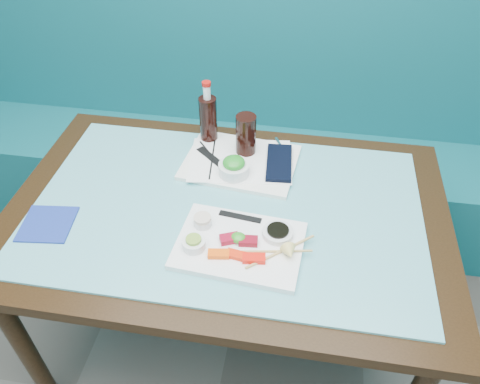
% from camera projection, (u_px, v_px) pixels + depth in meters
% --- Properties ---
extents(booth_bench, '(3.00, 0.56, 1.17)m').
position_uv_depth(booth_bench, '(258.00, 148.00, 2.35)').
color(booth_bench, '#105D65').
rests_on(booth_bench, ground).
extents(dining_table, '(1.40, 0.90, 0.75)m').
position_uv_depth(dining_table, '(227.00, 227.00, 1.54)').
color(dining_table, black).
rests_on(dining_table, ground).
extents(glass_top, '(1.22, 0.76, 0.01)m').
position_uv_depth(glass_top, '(226.00, 208.00, 1.48)').
color(glass_top, '#5BAEB7').
rests_on(glass_top, dining_table).
extents(sashimi_plate, '(0.38, 0.28, 0.02)m').
position_uv_depth(sashimi_plate, '(239.00, 245.00, 1.35)').
color(sashimi_plate, white).
rests_on(sashimi_plate, glass_top).
extents(salmon_left, '(0.06, 0.04, 0.01)m').
position_uv_depth(salmon_left, '(219.00, 254.00, 1.30)').
color(salmon_left, '#FF540A').
rests_on(salmon_left, sashimi_plate).
extents(salmon_mid, '(0.06, 0.04, 0.01)m').
position_uv_depth(salmon_mid, '(236.00, 255.00, 1.30)').
color(salmon_mid, '#F42A09').
rests_on(salmon_mid, sashimi_plate).
extents(salmon_right, '(0.07, 0.04, 0.02)m').
position_uv_depth(salmon_right, '(254.00, 258.00, 1.29)').
color(salmon_right, red).
rests_on(salmon_right, sashimi_plate).
extents(tuna_left, '(0.06, 0.05, 0.02)m').
position_uv_depth(tuna_left, '(229.00, 239.00, 1.34)').
color(tuna_left, maroon).
rests_on(tuna_left, sashimi_plate).
extents(tuna_right, '(0.06, 0.04, 0.02)m').
position_uv_depth(tuna_right, '(248.00, 241.00, 1.34)').
color(tuna_right, maroon).
rests_on(tuna_right, sashimi_plate).
extents(seaweed_garnish, '(0.06, 0.05, 0.02)m').
position_uv_depth(seaweed_garnish, '(238.00, 238.00, 1.34)').
color(seaweed_garnish, '#2F8D20').
rests_on(seaweed_garnish, sashimi_plate).
extents(ramekin_wasabi, '(0.09, 0.09, 0.03)m').
position_uv_depth(ramekin_wasabi, '(194.00, 244.00, 1.32)').
color(ramekin_wasabi, white).
rests_on(ramekin_wasabi, sashimi_plate).
extents(wasabi_fill, '(0.05, 0.05, 0.01)m').
position_uv_depth(wasabi_fill, '(193.00, 239.00, 1.31)').
color(wasabi_fill, '#7AA635').
rests_on(wasabi_fill, ramekin_wasabi).
extents(ramekin_ginger, '(0.06, 0.06, 0.02)m').
position_uv_depth(ramekin_ginger, '(203.00, 222.00, 1.39)').
color(ramekin_ginger, silver).
rests_on(ramekin_ginger, sashimi_plate).
extents(ginger_fill, '(0.06, 0.06, 0.01)m').
position_uv_depth(ginger_fill, '(202.00, 218.00, 1.38)').
color(ginger_fill, beige).
rests_on(ginger_fill, ramekin_ginger).
extents(soy_dish, '(0.12, 0.12, 0.02)m').
position_uv_depth(soy_dish, '(278.00, 233.00, 1.36)').
color(soy_dish, silver).
rests_on(soy_dish, sashimi_plate).
extents(soy_fill, '(0.08, 0.08, 0.01)m').
position_uv_depth(soy_fill, '(278.00, 230.00, 1.35)').
color(soy_fill, black).
rests_on(soy_fill, soy_dish).
extents(lemon_wedge, '(0.05, 0.05, 0.05)m').
position_uv_depth(lemon_wedge, '(289.00, 252.00, 1.29)').
color(lemon_wedge, '#EFD671').
rests_on(lemon_wedge, sashimi_plate).
extents(chopstick_sleeve, '(0.13, 0.04, 0.00)m').
position_uv_depth(chopstick_sleeve, '(240.00, 217.00, 1.42)').
color(chopstick_sleeve, black).
rests_on(chopstick_sleeve, sashimi_plate).
extents(wooden_chopstick_a, '(0.20, 0.04, 0.01)m').
position_uv_depth(wooden_chopstick_a, '(277.00, 251.00, 1.32)').
color(wooden_chopstick_a, tan).
rests_on(wooden_chopstick_a, sashimi_plate).
extents(wooden_chopstick_b, '(0.18, 0.16, 0.01)m').
position_uv_depth(wooden_chopstick_b, '(281.00, 252.00, 1.31)').
color(wooden_chopstick_b, tan).
rests_on(wooden_chopstick_b, sashimi_plate).
extents(serving_tray, '(0.41, 0.33, 0.01)m').
position_uv_depth(serving_tray, '(240.00, 162.00, 1.64)').
color(serving_tray, white).
rests_on(serving_tray, glass_top).
extents(paper_placemat, '(0.38, 0.29, 0.00)m').
position_uv_depth(paper_placemat, '(240.00, 160.00, 1.63)').
color(paper_placemat, white).
rests_on(paper_placemat, serving_tray).
extents(seaweed_bowl, '(0.13, 0.13, 0.04)m').
position_uv_depth(seaweed_bowl, '(234.00, 169.00, 1.57)').
color(seaweed_bowl, white).
rests_on(seaweed_bowl, serving_tray).
extents(seaweed_salad, '(0.09, 0.09, 0.04)m').
position_uv_depth(seaweed_salad, '(234.00, 163.00, 1.55)').
color(seaweed_salad, '#1F8822').
rests_on(seaweed_salad, seaweed_bowl).
extents(cola_glass, '(0.09, 0.09, 0.15)m').
position_uv_depth(cola_glass, '(246.00, 135.00, 1.62)').
color(cola_glass, black).
rests_on(cola_glass, serving_tray).
extents(navy_pouch, '(0.10, 0.20, 0.02)m').
position_uv_depth(navy_pouch, '(279.00, 163.00, 1.61)').
color(navy_pouch, black).
rests_on(navy_pouch, serving_tray).
extents(fork, '(0.05, 0.09, 0.01)m').
position_uv_depth(fork, '(280.00, 145.00, 1.69)').
color(fork, silver).
rests_on(fork, serving_tray).
extents(black_chopstick_a, '(0.03, 0.22, 0.01)m').
position_uv_depth(black_chopstick_a, '(212.00, 159.00, 1.64)').
color(black_chopstick_a, black).
rests_on(black_chopstick_a, serving_tray).
extents(black_chopstick_b, '(0.15, 0.19, 0.01)m').
position_uv_depth(black_chopstick_b, '(214.00, 159.00, 1.63)').
color(black_chopstick_b, black).
rests_on(black_chopstick_b, serving_tray).
extents(tray_sleeve, '(0.14, 0.13, 0.00)m').
position_uv_depth(tray_sleeve, '(213.00, 159.00, 1.64)').
color(tray_sleeve, black).
rests_on(tray_sleeve, serving_tray).
extents(cola_bottle_body, '(0.08, 0.08, 0.18)m').
position_uv_depth(cola_bottle_body, '(208.00, 121.00, 1.68)').
color(cola_bottle_body, black).
rests_on(cola_bottle_body, glass_top).
extents(cola_bottle_neck, '(0.03, 0.03, 0.05)m').
position_uv_depth(cola_bottle_neck, '(207.00, 92.00, 1.60)').
color(cola_bottle_neck, white).
rests_on(cola_bottle_neck, cola_bottle_body).
extents(cola_bottle_cap, '(0.04, 0.04, 0.01)m').
position_uv_depth(cola_bottle_cap, '(206.00, 84.00, 1.58)').
color(cola_bottle_cap, '#B8110B').
rests_on(cola_bottle_cap, cola_bottle_neck).
extents(blue_napkin, '(0.17, 0.17, 0.01)m').
position_uv_depth(blue_napkin, '(48.00, 224.00, 1.42)').
color(blue_napkin, navy).
rests_on(blue_napkin, glass_top).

